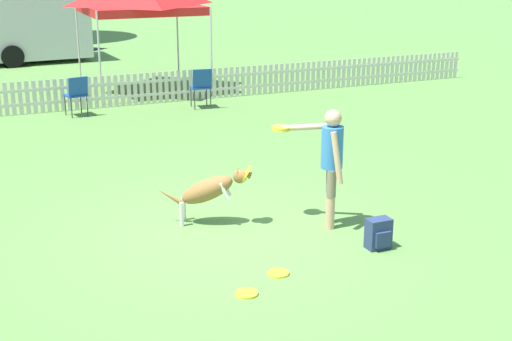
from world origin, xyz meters
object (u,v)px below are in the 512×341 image
object	(u,v)px
leaping_dog	(210,189)
frisbee_near_handler	(278,273)
backpack_on_grass	(379,234)
folding_chair_center	(201,84)
frisbee_near_dog	(247,293)
handler_person	(329,155)
equipment_trailer	(21,25)
folding_chair_blue_left	(77,92)

from	to	relation	value
leaping_dog	frisbee_near_handler	distance (m)	1.82
backpack_on_grass	folding_chair_center	size ratio (longest dim) A/B	0.41
frisbee_near_dog	folding_chair_center	xyz separation A→B (m)	(2.58, 8.83, 0.54)
frisbee_near_handler	backpack_on_grass	bearing A→B (deg)	6.93
leaping_dog	backpack_on_grass	size ratio (longest dim) A/B	3.14
handler_person	frisbee_near_handler	world-z (taller)	handler_person
folding_chair_center	equipment_trailer	xyz separation A→B (m)	(-2.94, 8.95, 0.60)
frisbee_near_handler	equipment_trailer	distance (m)	17.53
handler_person	folding_chair_center	distance (m)	7.49
backpack_on_grass	frisbee_near_dog	bearing A→B (deg)	-166.01
handler_person	frisbee_near_dog	xyz separation A→B (m)	(-1.73, -1.40, -0.96)
frisbee_near_handler	frisbee_near_dog	xyz separation A→B (m)	(-0.52, -0.31, 0.00)
frisbee_near_dog	equipment_trailer	bearing A→B (deg)	91.13
frisbee_near_handler	folding_chair_center	world-z (taller)	folding_chair_center
handler_person	frisbee_near_handler	bearing A→B (deg)	157.70
frisbee_near_handler	equipment_trailer	xyz separation A→B (m)	(-0.87, 17.47, 1.14)
backpack_on_grass	equipment_trailer	distance (m)	17.47
folding_chair_center	frisbee_near_dog	bearing A→B (deg)	79.06
folding_chair_blue_left	equipment_trailer	distance (m)	8.66
equipment_trailer	folding_chair_center	bearing A→B (deg)	-74.95
leaping_dog	frisbee_near_dog	distance (m)	2.14
backpack_on_grass	folding_chair_center	xyz separation A→B (m)	(0.65, 8.35, 0.37)
frisbee_near_dog	folding_chair_blue_left	world-z (taller)	folding_chair_blue_left
handler_person	leaping_dog	xyz separation A→B (m)	(-1.39, 0.67, -0.49)
backpack_on_grass	equipment_trailer	world-z (taller)	equipment_trailer
equipment_trailer	folding_chair_blue_left	bearing A→B (deg)	-91.70
backpack_on_grass	handler_person	bearing A→B (deg)	102.54
frisbee_near_handler	backpack_on_grass	xyz separation A→B (m)	(1.42, 0.17, 0.18)
folding_chair_center	equipment_trailer	world-z (taller)	equipment_trailer
backpack_on_grass	equipment_trailer	size ratio (longest dim) A/B	0.08
frisbee_near_handler	folding_chair_center	xyz separation A→B (m)	(2.07, 8.52, 0.54)
frisbee_near_dog	folding_chair_blue_left	xyz separation A→B (m)	(-0.14, 9.15, 0.51)
folding_chair_center	equipment_trailer	size ratio (longest dim) A/B	0.19
folding_chair_center	folding_chair_blue_left	bearing A→B (deg)	-1.28
folding_chair_blue_left	folding_chair_center	distance (m)	2.74
folding_chair_blue_left	equipment_trailer	xyz separation A→B (m)	(-0.21, 8.63, 0.62)
handler_person	backpack_on_grass	bearing A→B (deg)	-141.48
leaping_dog	frisbee_near_dog	xyz separation A→B (m)	(-0.34, -2.06, -0.47)
frisbee_near_handler	handler_person	bearing A→B (deg)	41.73
frisbee_near_dog	backpack_on_grass	size ratio (longest dim) A/B	0.64
frisbee_near_dog	folding_chair_center	size ratio (longest dim) A/B	0.26
handler_person	folding_chair_blue_left	distance (m)	7.99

